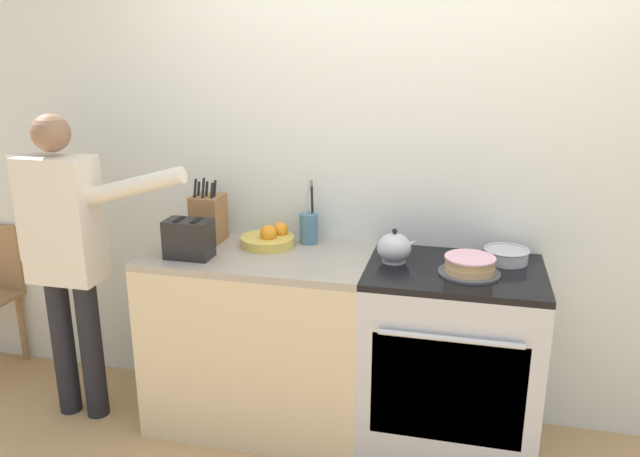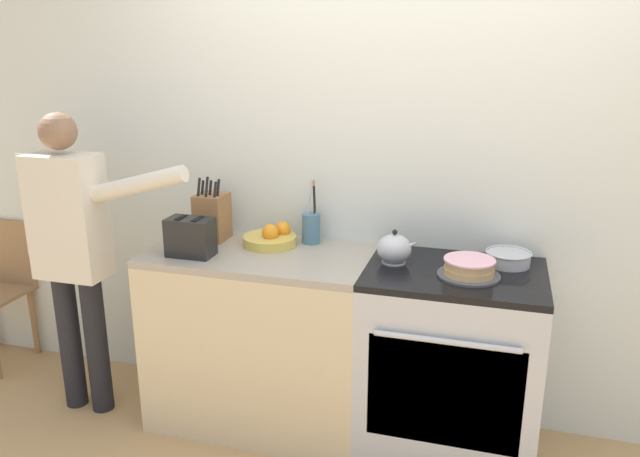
# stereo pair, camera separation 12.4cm
# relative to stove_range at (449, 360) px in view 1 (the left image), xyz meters

# --- Properties ---
(wall_back) EXTENTS (8.00, 0.04, 2.60)m
(wall_back) POSITION_rel_stove_range_xyz_m (-0.26, 0.31, 0.85)
(wall_back) COLOR silver
(wall_back) RESTS_ON ground_plane
(counter_cabinet) EXTENTS (1.05, 0.58, 0.90)m
(counter_cabinet) POSITION_rel_stove_range_xyz_m (-0.91, 0.00, -0.00)
(counter_cabinet) COLOR beige
(counter_cabinet) RESTS_ON ground_plane
(stove_range) EXTENTS (0.77, 0.61, 0.90)m
(stove_range) POSITION_rel_stove_range_xyz_m (0.00, 0.00, 0.00)
(stove_range) COLOR #B7BABF
(stove_range) RESTS_ON ground_plane
(layer_cake) EXTENTS (0.26, 0.26, 0.08)m
(layer_cake) POSITION_rel_stove_range_xyz_m (0.06, -0.05, 0.48)
(layer_cake) COLOR #4C4C51
(layer_cake) RESTS_ON stove_range
(tea_kettle) EXTENTS (0.19, 0.15, 0.16)m
(tea_kettle) POSITION_rel_stove_range_xyz_m (-0.27, 0.03, 0.51)
(tea_kettle) COLOR #B7BABF
(tea_kettle) RESTS_ON stove_range
(mixing_bowl) EXTENTS (0.20, 0.20, 0.06)m
(mixing_bowl) POSITION_rel_stove_range_xyz_m (0.22, 0.14, 0.48)
(mixing_bowl) COLOR #B7BABF
(mixing_bowl) RESTS_ON stove_range
(knife_block) EXTENTS (0.14, 0.16, 0.33)m
(knife_block) POSITION_rel_stove_range_xyz_m (-1.21, 0.12, 0.57)
(knife_block) COLOR olive
(knife_block) RESTS_ON counter_cabinet
(utensil_crock) EXTENTS (0.09, 0.09, 0.32)m
(utensil_crock) POSITION_rel_stove_range_xyz_m (-0.72, 0.21, 0.53)
(utensil_crock) COLOR #477084
(utensil_crock) RESTS_ON counter_cabinet
(fruit_bowl) EXTENTS (0.26, 0.26, 0.11)m
(fruit_bowl) POSITION_rel_stove_range_xyz_m (-0.90, 0.12, 0.48)
(fruit_bowl) COLOR gold
(fruit_bowl) RESTS_ON counter_cabinet
(toaster) EXTENTS (0.23, 0.13, 0.18)m
(toaster) POSITION_rel_stove_range_xyz_m (-1.20, -0.13, 0.54)
(toaster) COLOR black
(toaster) RESTS_ON counter_cabinet
(person_baker) EXTENTS (0.90, 0.20, 1.54)m
(person_baker) POSITION_rel_stove_range_xyz_m (-1.83, -0.16, 0.47)
(person_baker) COLOR black
(person_baker) RESTS_ON ground_plane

